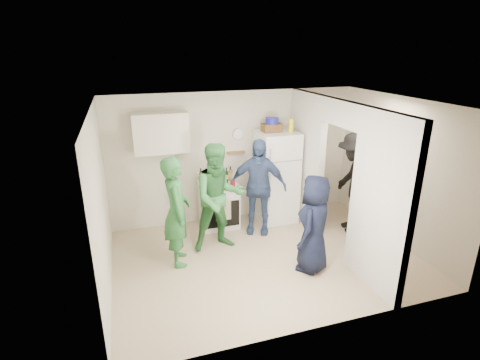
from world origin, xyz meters
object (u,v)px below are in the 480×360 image
at_px(fridge, 276,177).
at_px(yellow_cup_stack_top, 291,125).
at_px(blue_bowl, 272,121).
at_px(stove, 219,205).
at_px(person_navy, 314,224).
at_px(person_green_left, 177,212).
at_px(person_nook, 354,183).
at_px(wicker_basket, 272,128).
at_px(person_denim, 258,187).
at_px(person_green_center, 219,198).

height_order(fridge, yellow_cup_stack_top, yellow_cup_stack_top).
distance_m(fridge, blue_bowl, 1.09).
bearing_deg(stove, person_navy, -61.90).
relative_size(person_green_left, person_navy, 1.15).
relative_size(yellow_cup_stack_top, person_nook, 0.13).
bearing_deg(wicker_basket, person_denim, -133.59).
bearing_deg(person_green_left, yellow_cup_stack_top, -63.80).
bearing_deg(person_navy, blue_bowl, -135.54).
relative_size(stove, person_navy, 0.56).
height_order(blue_bowl, person_green_center, blue_bowl).
bearing_deg(person_green_left, person_green_center, -67.07).
distance_m(wicker_basket, person_green_left, 2.44).
distance_m(fridge, person_navy, 1.84).
bearing_deg(wicker_basket, person_nook, -35.90).
bearing_deg(yellow_cup_stack_top, person_denim, -158.23).
relative_size(stove, blue_bowl, 3.54).
xyz_separation_m(stove, fridge, (1.14, -0.03, 0.46)).
bearing_deg(stove, blue_bowl, 1.10).
relative_size(fridge, yellow_cup_stack_top, 7.06).
bearing_deg(person_nook, person_green_left, -73.18).
relative_size(yellow_cup_stack_top, person_green_left, 0.14).
bearing_deg(wicker_basket, stove, -178.90).
bearing_deg(fridge, blue_bowl, 153.43).
relative_size(fridge, person_navy, 1.16).
distance_m(wicker_basket, person_navy, 2.17).
bearing_deg(wicker_basket, person_green_left, -151.60).
xyz_separation_m(wicker_basket, person_denim, (-0.43, -0.45, -0.96)).
bearing_deg(person_green_left, stove, -37.23).
distance_m(blue_bowl, person_nook, 1.87).
xyz_separation_m(fridge, blue_bowl, (-0.10, 0.05, 1.09)).
distance_m(yellow_cup_stack_top, person_green_center, 1.96).
relative_size(fridge, person_green_left, 1.01).
height_order(wicker_basket, yellow_cup_stack_top, yellow_cup_stack_top).
distance_m(yellow_cup_stack_top, person_nook, 1.54).
height_order(blue_bowl, yellow_cup_stack_top, blue_bowl).
relative_size(person_green_left, person_green_center, 0.96).
xyz_separation_m(blue_bowl, person_denim, (-0.43, -0.45, -1.09)).
relative_size(wicker_basket, person_green_left, 0.20).
xyz_separation_m(person_green_center, person_denim, (0.81, 0.37, -0.03)).
height_order(stove, person_green_left, person_green_left).
relative_size(blue_bowl, person_green_left, 0.14).
relative_size(stove, fridge, 0.48).
height_order(yellow_cup_stack_top, person_nook, yellow_cup_stack_top).
bearing_deg(blue_bowl, wicker_basket, 0.00).
distance_m(fridge, wicker_basket, 0.96).
distance_m(stove, person_green_left, 1.47).
bearing_deg(person_green_left, wicker_basket, -57.20).
distance_m(wicker_basket, person_nook, 1.80).
distance_m(stove, yellow_cup_stack_top, 2.01).
height_order(fridge, person_navy, fridge).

